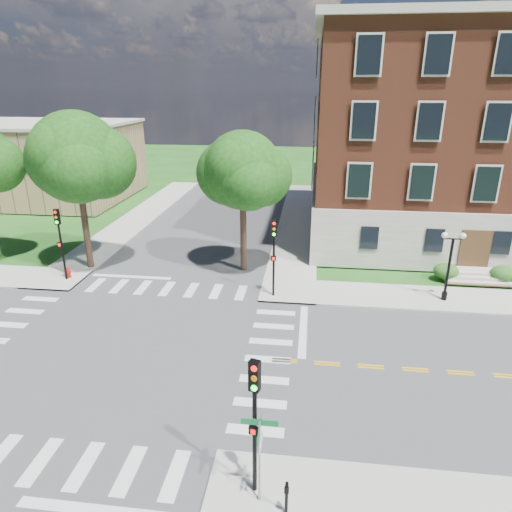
# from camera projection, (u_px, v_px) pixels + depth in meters

# --- Properties ---
(ground) EXTENTS (160.00, 160.00, 0.00)m
(ground) POSITION_uv_depth(u_px,v_px,m) (123.00, 350.00, 22.48)
(ground) COLOR #1B4814
(ground) RESTS_ON ground
(road_ew) EXTENTS (90.00, 12.00, 0.01)m
(road_ew) POSITION_uv_depth(u_px,v_px,m) (123.00, 350.00, 22.48)
(road_ew) COLOR #3D3D3F
(road_ew) RESTS_ON ground
(road_ns) EXTENTS (12.00, 90.00, 0.01)m
(road_ns) POSITION_uv_depth(u_px,v_px,m) (123.00, 350.00, 22.48)
(road_ns) COLOR #3D3D3F
(road_ns) RESTS_ON ground
(sidewalk_ne) EXTENTS (34.00, 34.00, 0.12)m
(sidewalk_ne) POSITION_uv_depth(u_px,v_px,m) (393.00, 254.00, 34.98)
(sidewalk_ne) COLOR #9E9B93
(sidewalk_ne) RESTS_ON ground
(sidewalk_nw) EXTENTS (34.00, 34.00, 0.12)m
(sidewalk_nw) POSITION_uv_depth(u_px,v_px,m) (20.00, 239.00, 38.51)
(sidewalk_nw) COLOR #9E9B93
(sidewalk_nw) RESTS_ON ground
(crosswalk_east) EXTENTS (2.20, 10.20, 0.02)m
(crosswalk_east) POSITION_uv_depth(u_px,v_px,m) (268.00, 360.00, 21.65)
(crosswalk_east) COLOR silver
(crosswalk_east) RESTS_ON ground
(stop_bar_east) EXTENTS (0.40, 5.50, 0.00)m
(stop_bar_east) POSITION_uv_depth(u_px,v_px,m) (303.00, 330.00, 24.26)
(stop_bar_east) COLOR silver
(stop_bar_east) RESTS_ON ground
(main_building) EXTENTS (30.60, 22.40, 16.50)m
(main_building) POSITION_uv_depth(u_px,v_px,m) (500.00, 136.00, 37.22)
(main_building) COLOR #9D988B
(main_building) RESTS_ON ground
(secondary_building) EXTENTS (20.40, 15.40, 8.30)m
(secondary_building) POSITION_uv_depth(u_px,v_px,m) (37.00, 160.00, 51.38)
(secondary_building) COLOR #A5835B
(secondary_building) RESTS_ON ground
(tree_c) EXTENTS (6.03, 6.03, 10.69)m
(tree_c) POSITION_uv_depth(u_px,v_px,m) (76.00, 158.00, 29.82)
(tree_c) COLOR #332319
(tree_c) RESTS_ON ground
(tree_d) EXTENTS (5.17, 5.17, 9.49)m
(tree_d) POSITION_uv_depth(u_px,v_px,m) (243.00, 171.00, 29.73)
(tree_d) COLOR #332319
(tree_d) RESTS_ON ground
(traffic_signal_se) EXTENTS (0.37, 0.44, 4.80)m
(traffic_signal_se) POSITION_uv_depth(u_px,v_px,m) (255.00, 411.00, 13.49)
(traffic_signal_se) COLOR black
(traffic_signal_se) RESTS_ON ground
(traffic_signal_ne) EXTENTS (0.36, 0.42, 4.80)m
(traffic_signal_ne) POSITION_uv_depth(u_px,v_px,m) (274.00, 248.00, 26.94)
(traffic_signal_ne) COLOR black
(traffic_signal_ne) RESTS_ON ground
(traffic_signal_nw) EXTENTS (0.32, 0.36, 4.80)m
(traffic_signal_nw) POSITION_uv_depth(u_px,v_px,m) (60.00, 235.00, 29.27)
(traffic_signal_nw) COLOR black
(traffic_signal_nw) RESTS_ON ground
(twin_lamp_west) EXTENTS (1.36, 0.36, 4.23)m
(twin_lamp_west) POSITION_uv_depth(u_px,v_px,m) (450.00, 262.00, 26.63)
(twin_lamp_west) COLOR black
(twin_lamp_west) RESTS_ON ground
(street_sign_pole) EXTENTS (1.10, 1.10, 3.10)m
(street_sign_pole) POSITION_uv_depth(u_px,v_px,m) (260.00, 445.00, 13.42)
(street_sign_pole) COLOR gray
(street_sign_pole) RESTS_ON ground
(push_button_post) EXTENTS (0.14, 0.21, 1.20)m
(push_button_post) POSITION_uv_depth(u_px,v_px,m) (287.00, 497.00, 13.51)
(push_button_post) COLOR black
(push_button_post) RESTS_ON ground
(fire_hydrant) EXTENTS (0.35, 0.35, 0.75)m
(fire_hydrant) POSITION_uv_depth(u_px,v_px,m) (69.00, 273.00, 30.52)
(fire_hydrant) COLOR #B8100E
(fire_hydrant) RESTS_ON ground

